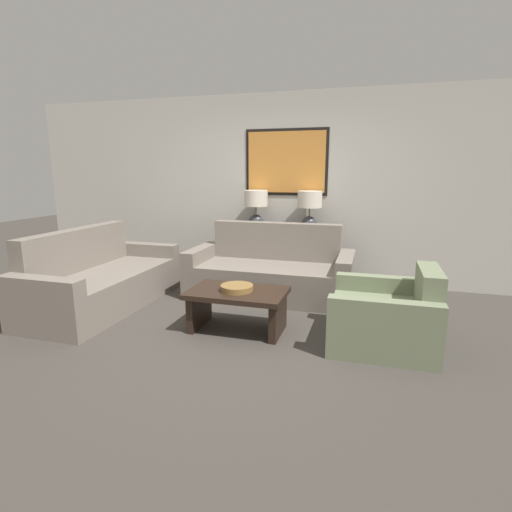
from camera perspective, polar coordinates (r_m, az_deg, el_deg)
name	(u,v)px	position (r m, az deg, el deg)	size (l,w,h in m)	color
ground_plane	(234,338)	(3.95, -3.09, -11.57)	(20.00, 20.00, 0.00)	#3D3833
back_wall	(287,189)	(5.85, 4.39, 9.58)	(8.11, 0.12, 2.65)	beige
console_table	(282,258)	(5.71, 3.67, -0.27)	(1.25, 0.38, 0.73)	black
table_lamp_left	(256,206)	(5.69, 0.00, 7.12)	(0.33, 0.33, 0.59)	#333338
table_lamp_right	(310,208)	(5.53, 7.66, 6.87)	(0.33, 0.33, 0.59)	#333338
couch_by_back_wall	(271,273)	(5.13, 2.11, -2.44)	(2.06, 0.90, 0.91)	slate
couch_by_side	(101,281)	(5.08, -21.24, -3.41)	(0.90, 2.06, 0.91)	slate
coffee_table	(237,302)	(4.02, -2.66, -6.58)	(0.97, 0.61, 0.42)	black
decorative_bowl	(237,288)	(3.97, -2.74, -4.57)	(0.32, 0.32, 0.06)	olive
armchair_near_back_wall	(387,318)	(3.90, 18.17, -8.37)	(0.93, 0.93, 0.74)	#707A5B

